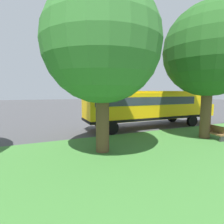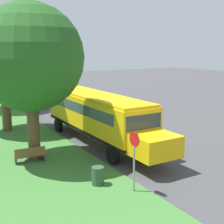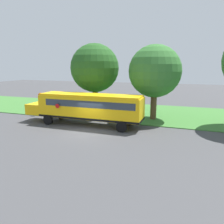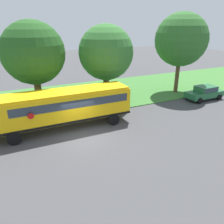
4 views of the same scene
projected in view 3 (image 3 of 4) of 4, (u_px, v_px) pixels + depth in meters
ground_plane at (86, 132)px, 19.82m from camera, size 120.00×120.00×0.00m
grass_verge at (119, 111)px, 29.03m from camera, size 12.00×80.00×0.08m
school_bus at (88, 106)px, 21.85m from camera, size 2.84×12.42×3.16m
oak_tree_beside_bus at (93, 69)px, 25.72m from camera, size 5.71×5.71×8.51m
oak_tree_roadside_mid at (153, 71)px, 23.58m from camera, size 5.65×5.65×8.17m
stop_sign at (41, 101)px, 26.39m from camera, size 0.08×0.68×2.74m
park_bench at (94, 110)px, 27.36m from camera, size 1.64×0.67×0.92m
trash_bin at (56, 111)px, 27.13m from camera, size 0.56×0.56×0.90m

